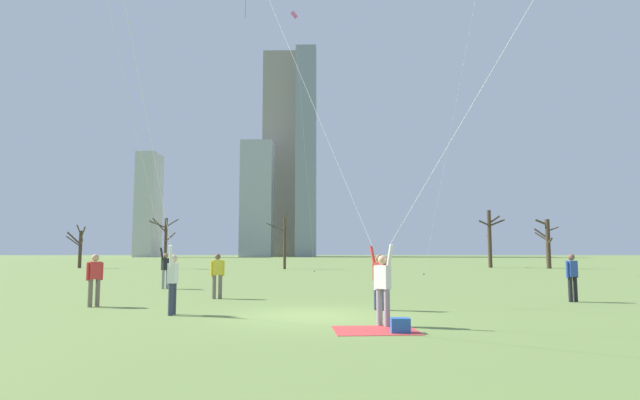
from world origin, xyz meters
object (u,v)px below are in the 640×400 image
distant_kite_low_near_trees_pink (297,53)px  kite_flyer_foreground_left_red (158,200)px  kite_flyer_foreground_right_orange (491,94)px  bystander_strolling_midfield (217,273)px  bystander_watching_nearby (95,277)px  bare_tree_right_of_center (165,240)px  bare_tree_rightmost (490,236)px  kite_flyer_midfield_left_purple (332,161)px  bare_tree_center (284,241)px  bare_tree_left_of_center (80,246)px  bystander_far_off_by_trees (572,275)px  bare_tree_far_right_edge (547,242)px  kite_flyer_midfield_center_blue (143,164)px  picnic_spot (390,327)px

distant_kite_low_near_trees_pink → kite_flyer_foreground_left_red: bearing=-93.1°
kite_flyer_foreground_right_orange → bystander_strolling_midfield: 11.75m
kite_flyer_foreground_left_red → bystander_watching_nearby: kite_flyer_foreground_left_red is taller
kite_flyer_foreground_right_orange → bystander_watching_nearby: kite_flyer_foreground_right_orange is taller
bare_tree_right_of_center → bare_tree_rightmost: (32.78, 4.26, 0.46)m
kite_flyer_midfield_left_purple → bare_tree_center: bearing=98.3°
bystander_strolling_midfield → bare_tree_center: (-0.50, 30.52, 1.73)m
kite_flyer_midfield_left_purple → bare_tree_left_of_center: 43.02m
bare_tree_rightmost → bystander_far_off_by_trees: bearing=-102.8°
bystander_strolling_midfield → bare_tree_far_right_edge: 41.34m
distant_kite_low_near_trees_pink → kite_flyer_foreground_right_orange: bearing=-78.3°
distant_kite_low_near_trees_pink → bare_tree_center: size_ratio=4.16×
bystander_watching_nearby → bystander_far_off_by_trees: same height
kite_flyer_midfield_center_blue → bare_tree_left_of_center: size_ratio=5.18×
picnic_spot → bare_tree_center: (-5.91, 37.99, 2.54)m
bare_tree_center → bare_tree_rightmost: bare_tree_rightmost is taller
kite_flyer_foreground_right_orange → bare_tree_center: 39.42m
kite_flyer_foreground_right_orange → bare_tree_center: (-8.07, 38.52, -2.38)m
bare_tree_center → bare_tree_rightmost: size_ratio=0.88×
kite_flyer_foreground_left_red → picnic_spot: (5.72, -1.86, -2.93)m
kite_flyer_midfield_center_blue → bare_tree_far_right_edge: 41.77m
bystander_watching_nearby → bare_tree_rightmost: bearing=58.1°
kite_flyer_foreground_right_orange → bare_tree_left_of_center: kite_flyer_foreground_right_orange is taller
distant_kite_low_near_trees_pink → bare_tree_rightmost: (19.33, 12.56, -15.01)m
bystander_far_off_by_trees → bare_tree_right_of_center: bearing=127.6°
kite_flyer_foreground_right_orange → bystander_far_off_by_trees: size_ratio=10.37×
kite_flyer_foreground_right_orange → distant_kite_low_near_trees_pink: 34.05m
picnic_spot → bare_tree_left_of_center: bearing=123.9°
bare_tree_left_of_center → bare_tree_far_right_edge: (46.85, -0.01, 0.40)m
kite_flyer_midfield_center_blue → bare_tree_rightmost: 40.60m
kite_flyer_foreground_right_orange → kite_flyer_midfield_center_blue: kite_flyer_midfield_center_blue is taller
bare_tree_center → bare_tree_rightmost: (21.05, 4.78, 0.60)m
picnic_spot → bare_tree_left_of_center: bare_tree_left_of_center is taller
kite_flyer_foreground_left_red → bystander_far_off_by_trees: bearing=20.7°
kite_flyer_foreground_left_red → bystander_watching_nearby: bearing=135.8°
distant_kite_low_near_trees_pink → bare_tree_far_right_edge: size_ratio=4.46×
distant_kite_low_near_trees_pink → bare_tree_far_right_edge: bearing=22.2°
kite_flyer_midfield_center_blue → bare_tree_right_of_center: kite_flyer_midfield_center_blue is taller
kite_flyer_midfield_center_blue → bystander_watching_nearby: kite_flyer_midfield_center_blue is taller
bystander_strolling_midfield → bare_tree_center: bearing=90.9°
bystander_watching_nearby → bare_tree_left_of_center: bare_tree_left_of_center is taller
bare_tree_left_of_center → bystander_watching_nearby: bearing=-62.7°
bare_tree_center → bare_tree_right_of_center: bearing=177.4°
bare_tree_right_of_center → distant_kite_low_near_trees_pink: bearing=-31.7°
kite_flyer_foreground_right_orange → bystander_far_off_by_trees: bearing=56.3°
kite_flyer_foreground_left_red → kite_flyer_foreground_right_orange: size_ratio=1.11×
bystander_strolling_midfield → bystander_watching_nearby: same height
bystander_watching_nearby → kite_flyer_midfield_left_purple: bearing=7.6°
picnic_spot → bare_tree_left_of_center: (-26.90, 40.08, 2.13)m
kite_flyer_midfield_center_blue → picnic_spot: size_ratio=11.62×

